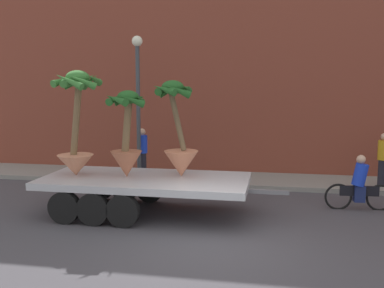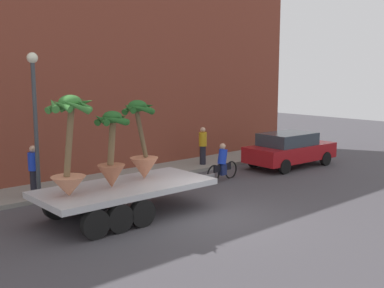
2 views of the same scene
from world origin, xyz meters
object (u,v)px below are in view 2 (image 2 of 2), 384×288
object	(u,v)px
potted_palm_rear	(142,147)
parked_car	(290,149)
flatbed_trailer	(119,193)
potted_palm_front	(112,154)
potted_palm_middle	(69,151)
pedestrian_near_gate	(34,169)
street_lamp	(35,106)
cyclist	(222,164)
pedestrian_far_left	(203,145)

from	to	relation	value
potted_palm_rear	parked_car	size ratio (longest dim) A/B	0.55
potted_palm_rear	parked_car	distance (m)	9.17
flatbed_trailer	potted_palm_front	bearing A→B (deg)	-173.83
potted_palm_middle	potted_palm_front	xyz separation A→B (m)	(1.36, 0.04, -0.25)
potted_palm_rear	flatbed_trailer	bearing A→B (deg)	-165.59
potted_palm_middle	pedestrian_near_gate	bearing A→B (deg)	81.03
potted_palm_rear	street_lamp	distance (m)	3.97
cyclist	potted_palm_rear	bearing A→B (deg)	-166.34
potted_palm_rear	pedestrian_far_left	xyz separation A→B (m)	(5.90, 3.54, -0.96)
pedestrian_near_gate	parked_car	bearing A→B (deg)	-12.49
potted_palm_rear	potted_palm_front	distance (m)	1.35
potted_palm_middle	street_lamp	size ratio (longest dim) A/B	0.57
pedestrian_near_gate	street_lamp	xyz separation A→B (m)	(-0.01, -0.36, 2.19)
flatbed_trailer	cyclist	distance (m)	6.02
pedestrian_near_gate	street_lamp	bearing A→B (deg)	-90.82
potted_palm_middle	cyclist	world-z (taller)	potted_palm_middle
potted_palm_front	parked_car	xyz separation A→B (m)	(10.34, 1.36, -1.16)
potted_palm_front	street_lamp	size ratio (longest dim) A/B	0.47
potted_palm_front	parked_car	distance (m)	10.49
flatbed_trailer	potted_palm_front	xyz separation A→B (m)	(-0.23, -0.03, 1.23)
street_lamp	pedestrian_near_gate	bearing A→B (deg)	89.18
flatbed_trailer	potted_palm_middle	size ratio (longest dim) A/B	2.30
flatbed_trailer	potted_palm_rear	bearing A→B (deg)	14.41
street_lamp	parked_car	bearing A→B (deg)	-10.69
flatbed_trailer	potted_palm_rear	size ratio (longest dim) A/B	2.53
cyclist	pedestrian_near_gate	xyz separation A→B (m)	(-6.83, 2.35, 0.37)
cyclist	pedestrian_near_gate	size ratio (longest dim) A/B	1.07
flatbed_trailer	potted_palm_front	size ratio (longest dim) A/B	2.82
potted_palm_middle	parked_car	bearing A→B (deg)	6.81
pedestrian_far_left	pedestrian_near_gate	bearing A→B (deg)	-179.77
cyclist	flatbed_trailer	bearing A→B (deg)	-166.20
potted_palm_front	cyclist	world-z (taller)	potted_palm_front
potted_palm_front	pedestrian_far_left	size ratio (longest dim) A/B	1.32
cyclist	parked_car	bearing A→B (deg)	-1.41
cyclist	potted_palm_front	bearing A→B (deg)	-166.49
potted_palm_middle	potted_palm_front	world-z (taller)	potted_palm_middle
potted_palm_middle	flatbed_trailer	bearing A→B (deg)	2.39
flatbed_trailer	potted_palm_middle	world-z (taller)	potted_palm_middle
potted_palm_middle	parked_car	size ratio (longest dim) A/B	0.61
potted_palm_middle	street_lamp	xyz separation A→B (m)	(0.60, 3.49, 1.00)
flatbed_trailer	potted_palm_rear	distance (m)	1.67
flatbed_trailer	street_lamp	bearing A→B (deg)	106.17
pedestrian_near_gate	street_lamp	size ratio (longest dim) A/B	0.35
flatbed_trailer	pedestrian_far_left	bearing A→B (deg)	28.70
potted_palm_rear	street_lamp	bearing A→B (deg)	123.35
cyclist	pedestrian_near_gate	distance (m)	7.24
flatbed_trailer	potted_palm_rear	world-z (taller)	potted_palm_rear
potted_palm_middle	street_lamp	distance (m)	3.68
parked_car	street_lamp	bearing A→B (deg)	169.31
potted_palm_rear	potted_palm_front	bearing A→B (deg)	-167.02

